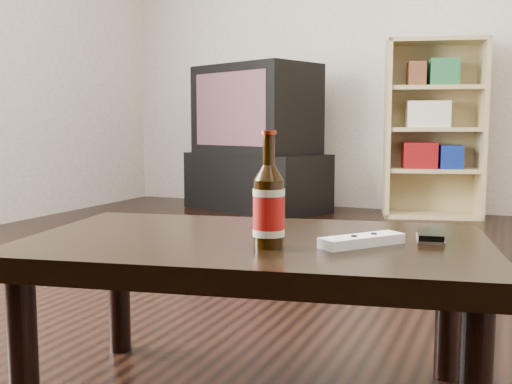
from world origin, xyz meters
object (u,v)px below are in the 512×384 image
at_px(bookshelf, 432,126).
at_px(remote, 362,241).
at_px(tv_stand, 256,182).
at_px(tv, 256,110).
at_px(beer_bottle, 269,207).
at_px(coffee_table, 256,260).
at_px(phone, 430,236).

distance_m(bookshelf, remote, 3.24).
xyz_separation_m(tv_stand, tv, (-0.00, -0.00, 0.56)).
bearing_deg(beer_bottle, coffee_table, 127.71).
bearing_deg(bookshelf, tv_stand, 173.01).
distance_m(bookshelf, beer_bottle, 3.33).
bearing_deg(tv, phone, -38.69).
xyz_separation_m(bookshelf, phone, (0.36, -3.10, -0.25)).
distance_m(tv_stand, tv, 0.56).
bearing_deg(beer_bottle, phone, 34.33).
xyz_separation_m(tv, bookshelf, (1.31, 0.18, -0.12)).
relative_size(bookshelf, coffee_table, 1.09).
relative_size(bookshelf, remote, 6.57).
relative_size(tv, beer_bottle, 4.16).
bearing_deg(remote, phone, 80.53).
height_order(coffee_table, phone, phone).
distance_m(beer_bottle, remote, 0.22).
height_order(bookshelf, beer_bottle, bookshelf).
height_order(tv, beer_bottle, tv).
distance_m(tv, coffee_table, 3.35).
distance_m(tv, bookshelf, 1.33).
xyz_separation_m(coffee_table, phone, (0.38, 0.13, 0.06)).
height_order(tv_stand, bookshelf, bookshelf).
relative_size(tv, bookshelf, 0.83).
distance_m(tv_stand, remote, 3.42).
height_order(bookshelf, phone, bookshelf).
bearing_deg(tv_stand, phone, -38.71).
bearing_deg(coffee_table, tv_stand, 112.78).
xyz_separation_m(coffee_table, remote, (0.25, 0.01, 0.06)).
distance_m(bookshelf, phone, 3.14).
distance_m(bookshelf, coffee_table, 3.25).
relative_size(phone, remote, 0.64).
xyz_separation_m(tv, phone, (1.67, -2.93, -0.38)).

